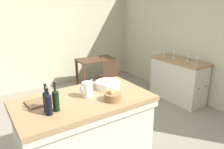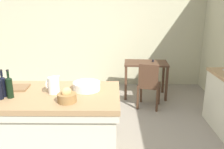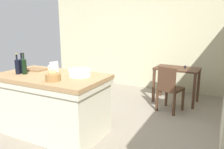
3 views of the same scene
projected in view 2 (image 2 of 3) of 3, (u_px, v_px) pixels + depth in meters
The scene contains 11 objects.
ground_plane at pixel (85, 139), 3.49m from camera, with size 6.76×6.76×0.00m, color gray.
wall_back at pixel (96, 32), 5.62m from camera, with size 5.32×0.12×2.60m, color #B7B28E.
island_table at pixel (51, 126), 2.88m from camera, with size 1.66×0.94×0.92m.
writing_desk at pixel (146, 68), 4.98m from camera, with size 0.93×0.61×0.81m.
wooden_chair at pixel (149, 84), 4.43m from camera, with size 0.50×0.50×0.89m.
pitcher at pixel (54, 85), 2.74m from camera, with size 0.17×0.13×0.24m.
wash_bowl at pixel (87, 86), 2.87m from camera, with size 0.33×0.33×0.10m, color silver.
bread_basket at pixel (67, 97), 2.50m from camera, with size 0.20×0.20×0.16m.
cutting_board at pixel (14, 88), 2.91m from camera, with size 0.34×0.24×0.02m, color brown.
wine_bottle_dark at pixel (9, 87), 2.60m from camera, with size 0.07×0.07×0.32m.
wine_bottle_amber at pixel (3, 86), 2.63m from camera, with size 0.07×0.07×0.31m.
Camera 2 is at (0.43, -3.07, 1.91)m, focal length 37.78 mm.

